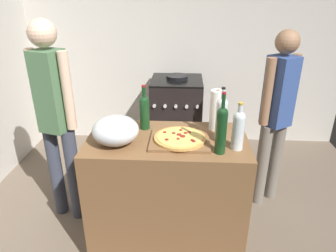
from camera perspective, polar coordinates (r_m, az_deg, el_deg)
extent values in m
cube|color=#6B5B4C|center=(3.08, 0.01, -13.16)|extent=(4.13, 3.21, 0.02)
cube|color=beige|center=(3.84, 1.18, 15.83)|extent=(4.13, 0.10, 2.60)
cube|color=brown|center=(2.38, -0.14, -12.13)|extent=(1.12, 0.61, 0.91)
cube|color=brown|center=(2.09, 2.19, -2.72)|extent=(0.40, 0.32, 0.02)
cylinder|color=tan|center=(2.08, 2.20, -2.25)|extent=(0.35, 0.35, 0.02)
cylinder|color=#EAC660|center=(2.08, 2.20, -1.98)|extent=(0.31, 0.31, 0.00)
cylinder|color=maroon|center=(2.04, 1.88, -2.38)|extent=(0.02, 0.02, 0.01)
cylinder|color=maroon|center=(2.12, 3.27, -1.30)|extent=(0.02, 0.02, 0.01)
cylinder|color=maroon|center=(2.10, 2.06, -1.60)|extent=(0.03, 0.03, 0.01)
cylinder|color=maroon|center=(2.01, 4.78, -2.83)|extent=(0.02, 0.02, 0.01)
cylinder|color=maroon|center=(2.07, 2.74, -1.91)|extent=(0.03, 0.03, 0.01)
cylinder|color=maroon|center=(2.03, -0.23, -2.52)|extent=(0.03, 0.03, 0.01)
cylinder|color=maroon|center=(2.14, 3.93, -1.13)|extent=(0.03, 0.03, 0.01)
cylinder|color=maroon|center=(2.16, 2.39, -0.75)|extent=(0.02, 0.02, 0.01)
cylinder|color=maroon|center=(2.03, 4.50, -2.62)|extent=(0.02, 0.02, 0.01)
cylinder|color=maroon|center=(2.13, -0.60, -1.15)|extent=(0.02, 0.02, 0.01)
cylinder|color=maroon|center=(2.12, 1.07, -1.32)|extent=(0.02, 0.02, 0.01)
cylinder|color=#B2B2B7|center=(2.11, -9.49, -3.01)|extent=(0.13, 0.13, 0.01)
ellipsoid|color=silver|center=(2.07, -9.66, -0.78)|extent=(0.31, 0.31, 0.19)
cylinder|color=white|center=(2.26, 9.01, 2.92)|extent=(0.10, 0.10, 0.30)
cylinder|color=#997551|center=(2.26, 9.01, 2.96)|extent=(0.03, 0.03, 0.30)
cylinder|color=#143819|center=(2.26, -4.36, 2.03)|extent=(0.07, 0.07, 0.21)
sphere|color=#143819|center=(2.22, -4.44, 4.56)|extent=(0.07, 0.07, 0.07)
cylinder|color=#143819|center=(2.20, -4.50, 6.16)|extent=(0.03, 0.03, 0.09)
cylinder|color=maroon|center=(2.18, -4.54, 7.39)|extent=(0.03, 0.03, 0.01)
cylinder|color=silver|center=(2.12, 9.77, 0.86)|extent=(0.08, 0.08, 0.26)
sphere|color=silver|center=(2.07, 10.02, 4.11)|extent=(0.08, 0.08, 0.08)
cylinder|color=silver|center=(2.05, 10.15, 5.71)|extent=(0.02, 0.02, 0.08)
cylinder|color=black|center=(2.04, 10.24, 6.90)|extent=(0.03, 0.03, 0.01)
cylinder|color=silver|center=(2.01, 12.79, -1.31)|extent=(0.08, 0.08, 0.22)
sphere|color=silver|center=(1.97, 13.08, 1.56)|extent=(0.08, 0.08, 0.08)
cylinder|color=silver|center=(1.95, 13.23, 3.04)|extent=(0.03, 0.03, 0.06)
cylinder|color=gold|center=(1.94, 13.33, 4.06)|extent=(0.03, 0.03, 0.01)
cylinder|color=#143819|center=(1.93, 9.77, -1.33)|extent=(0.07, 0.07, 0.27)
sphere|color=#143819|center=(1.88, 10.06, 2.39)|extent=(0.07, 0.07, 0.07)
cylinder|color=#143819|center=(1.85, 10.21, 4.39)|extent=(0.02, 0.02, 0.10)
cylinder|color=maroon|center=(1.83, 10.34, 6.01)|extent=(0.02, 0.02, 0.01)
cube|color=black|center=(3.68, 1.56, 1.62)|extent=(0.58, 0.56, 0.89)
cube|color=black|center=(3.53, 1.64, 8.45)|extent=(0.58, 0.56, 0.02)
cylinder|color=silver|center=(3.33, -2.55, 3.72)|extent=(0.04, 0.02, 0.04)
cylinder|color=silver|center=(3.32, -0.56, 3.68)|extent=(0.04, 0.02, 0.04)
cylinder|color=silver|center=(3.32, 1.45, 3.64)|extent=(0.04, 0.02, 0.04)
cylinder|color=silver|center=(3.32, 3.46, 3.60)|extent=(0.04, 0.02, 0.04)
cylinder|color=silver|center=(3.32, 5.46, 3.55)|extent=(0.04, 0.02, 0.04)
cylinder|color=black|center=(3.55, 1.69, 9.03)|extent=(0.24, 0.24, 0.04)
cylinder|color=#383D4C|center=(2.85, -19.97, -7.90)|extent=(0.11, 0.11, 0.83)
cylinder|color=#383D4C|center=(2.75, -16.98, -8.73)|extent=(0.11, 0.11, 0.83)
cube|color=#4C724C|center=(2.50, -20.70, 5.97)|extent=(0.25, 0.25, 0.62)
cylinder|color=beige|center=(2.59, -23.23, 6.52)|extent=(0.08, 0.08, 0.59)
cylinder|color=beige|center=(2.41, -18.09, 6.06)|extent=(0.08, 0.08, 0.59)
sphere|color=beige|center=(2.41, -22.24, 15.64)|extent=(0.20, 0.20, 0.20)
cylinder|color=slate|center=(3.05, 19.16, -6.08)|extent=(0.11, 0.11, 0.78)
cylinder|color=slate|center=(2.94, 16.96, -6.97)|extent=(0.11, 0.11, 0.78)
cube|color=#334C8C|center=(2.72, 19.93, 6.00)|extent=(0.27, 0.27, 0.59)
cylinder|color=#936B4C|center=(2.83, 21.89, 6.64)|extent=(0.08, 0.08, 0.56)
cylinder|color=#936B4C|center=(2.62, 17.91, 5.91)|extent=(0.08, 0.08, 0.56)
sphere|color=#936B4C|center=(2.64, 21.20, 14.31)|extent=(0.19, 0.19, 0.19)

